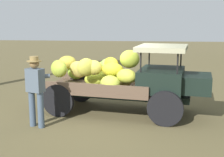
{
  "coord_description": "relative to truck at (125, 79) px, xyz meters",
  "views": [
    {
      "loc": [
        1.02,
        -8.08,
        2.51
      ],
      "look_at": [
        0.09,
        0.12,
        0.94
      ],
      "focal_mm": 49.23,
      "sensor_mm": 36.0,
      "label": 1
    }
  ],
  "objects": [
    {
      "name": "ground_plane",
      "position": [
        -0.44,
        -0.08,
        -0.95
      ],
      "size": [
        60.0,
        60.0,
        0.0
      ],
      "primitive_type": "plane",
      "color": "brown"
    },
    {
      "name": "truck",
      "position": [
        0.0,
        0.0,
        0.0
      ],
      "size": [
        4.62,
        2.34,
        1.87
      ],
      "rotation": [
        0.0,
        0.0,
        -0.16
      ],
      "color": "black",
      "rests_on": "ground"
    },
    {
      "name": "farmer",
      "position": [
        -1.99,
        -1.38,
        0.02
      ],
      "size": [
        0.56,
        0.52,
        1.7
      ],
      "rotation": [
        0.0,
        0.0,
        1.21
      ],
      "color": "#445569",
      "rests_on": "ground"
    },
    {
      "name": "wooden_crate",
      "position": [
        -2.06,
        1.52,
        -0.75
      ],
      "size": [
        0.64,
        0.64,
        0.41
      ],
      "primitive_type": "cube",
      "rotation": [
        0.0,
        0.0,
        2.35
      ],
      "color": "olive",
      "rests_on": "ground"
    }
  ]
}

